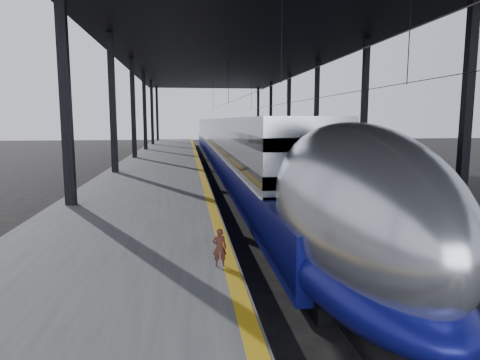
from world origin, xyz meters
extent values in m
plane|color=black|center=(0.00, 0.00, 0.00)|extent=(160.00, 160.00, 0.00)
cube|color=#4C4C4F|center=(-3.50, 20.00, 0.50)|extent=(6.00, 80.00, 1.00)
cube|color=gold|center=(-0.70, 20.00, 1.00)|extent=(0.30, 80.00, 0.01)
cube|color=slate|center=(1.28, 20.00, 0.08)|extent=(0.08, 80.00, 0.16)
cube|color=slate|center=(2.72, 20.00, 0.08)|extent=(0.08, 80.00, 0.16)
cube|color=slate|center=(6.28, 20.00, 0.08)|extent=(0.08, 80.00, 0.16)
cube|color=slate|center=(7.72, 20.00, 0.08)|extent=(0.08, 80.00, 0.16)
cube|color=black|center=(-5.80, 5.00, 4.50)|extent=(0.35, 0.35, 9.00)
cube|color=black|center=(9.60, 5.00, 4.50)|extent=(0.35, 0.35, 9.00)
cube|color=black|center=(-5.80, 15.00, 4.50)|extent=(0.35, 0.35, 9.00)
cube|color=black|center=(9.60, 15.00, 4.50)|extent=(0.35, 0.35, 9.00)
cube|color=black|center=(-5.80, 25.00, 4.50)|extent=(0.35, 0.35, 9.00)
cube|color=black|center=(9.60, 25.00, 4.50)|extent=(0.35, 0.35, 9.00)
cube|color=black|center=(-5.80, 35.00, 4.50)|extent=(0.35, 0.35, 9.00)
cube|color=black|center=(9.60, 35.00, 4.50)|extent=(0.35, 0.35, 9.00)
cube|color=black|center=(-5.80, 45.00, 4.50)|extent=(0.35, 0.35, 9.00)
cube|color=black|center=(9.60, 45.00, 4.50)|extent=(0.35, 0.35, 9.00)
cube|color=black|center=(-5.80, 55.00, 4.50)|extent=(0.35, 0.35, 9.00)
cube|color=black|center=(9.60, 55.00, 4.50)|extent=(0.35, 0.35, 9.00)
cube|color=black|center=(1.90, 20.00, 9.25)|extent=(18.00, 75.00, 0.45)
cylinder|color=slate|center=(2.00, 20.00, 5.50)|extent=(0.03, 74.00, 0.03)
cylinder|color=slate|center=(7.00, 20.00, 5.50)|extent=(0.03, 74.00, 0.03)
cube|color=#ABADB2|center=(2.00, 29.44, 2.24)|extent=(2.82, 57.00, 3.89)
cube|color=#0D0F5F|center=(2.00, 27.94, 1.02)|extent=(2.90, 62.00, 1.51)
cube|color=silver|center=(2.00, 29.44, 1.80)|extent=(2.92, 57.00, 0.10)
cube|color=black|center=(2.00, 29.44, 3.35)|extent=(2.86, 57.00, 0.41)
cube|color=black|center=(2.00, 29.44, 2.24)|extent=(2.86, 57.00, 0.41)
ellipsoid|color=#ABADB2|center=(2.00, -2.06, 2.09)|extent=(2.82, 8.40, 3.89)
ellipsoid|color=#0D0F5F|center=(2.00, -2.06, 0.97)|extent=(2.90, 8.40, 1.65)
ellipsoid|color=black|center=(2.00, -4.66, 2.87)|extent=(1.46, 2.20, 0.87)
cube|color=black|center=(2.00, -2.06, 0.20)|extent=(2.14, 2.60, 0.40)
cube|color=black|center=(2.00, 19.94, 0.20)|extent=(2.14, 2.60, 0.40)
cube|color=navy|center=(7.00, 18.12, 1.81)|extent=(2.53, 18.00, 3.44)
cube|color=gray|center=(7.00, 9.72, 1.81)|extent=(2.58, 1.20, 3.48)
cube|color=black|center=(7.00, 9.10, 2.58)|extent=(1.54, 0.06, 0.77)
cube|color=#A1190C|center=(7.00, 9.10, 1.40)|extent=(1.09, 0.06, 0.50)
cube|color=gray|center=(7.00, 37.12, 1.81)|extent=(2.53, 18.00, 3.44)
cube|color=gray|center=(7.00, 56.12, 1.81)|extent=(2.53, 18.00, 3.44)
cube|color=black|center=(7.00, 12.12, 0.18)|extent=(1.99, 2.40, 0.36)
cube|color=black|center=(7.00, 34.12, 0.18)|extent=(1.99, 2.40, 0.36)
imported|color=#492118|center=(-0.93, -2.36, 1.41)|extent=(0.31, 0.22, 0.82)
camera|label=1|loc=(-1.59, -11.05, 4.07)|focal=32.00mm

